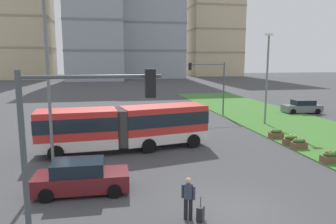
% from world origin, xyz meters
% --- Properties ---
extents(ground_plane, '(260.00, 260.00, 0.00)m').
position_xyz_m(ground_plane, '(0.00, 0.00, 0.00)').
color(ground_plane, '#424244').
extents(grass_median, '(10.00, 70.00, 0.08)m').
position_xyz_m(grass_median, '(12.47, 10.00, 0.04)').
color(grass_median, '#3D752D').
rests_on(grass_median, ground_plane).
extents(articulated_bus, '(11.98, 4.18, 3.00)m').
position_xyz_m(articulated_bus, '(-4.01, 10.23, 1.65)').
color(articulated_bus, red).
rests_on(articulated_bus, ground).
extents(car_grey_wagon, '(4.54, 2.32, 1.58)m').
position_xyz_m(car_grey_wagon, '(17.51, 21.98, 0.75)').
color(car_grey_wagon, slate).
rests_on(car_grey_wagon, ground).
extents(car_maroon_sedan, '(4.43, 2.09, 1.58)m').
position_xyz_m(car_maroon_sedan, '(-6.54, 3.18, 0.75)').
color(car_maroon_sedan, maroon).
rests_on(car_maroon_sedan, ground).
extents(pedestrian_crossing, '(0.50, 0.37, 1.74)m').
position_xyz_m(pedestrian_crossing, '(-2.20, -0.36, 1.00)').
color(pedestrian_crossing, black).
rests_on(pedestrian_crossing, ground).
extents(rolling_suitcase, '(0.40, 0.43, 0.97)m').
position_xyz_m(rolling_suitcase, '(-1.75, -0.56, 0.31)').
color(rolling_suitcase, '#232328').
rests_on(rolling_suitcase, ground).
extents(flower_planter_1, '(1.10, 0.56, 0.74)m').
position_xyz_m(flower_planter_1, '(8.07, 4.71, 0.43)').
color(flower_planter_1, brown).
rests_on(flower_planter_1, grass_median).
extents(flower_planter_2, '(1.10, 0.56, 0.74)m').
position_xyz_m(flower_planter_2, '(8.07, 7.99, 0.43)').
color(flower_planter_2, brown).
rests_on(flower_planter_2, grass_median).
extents(flower_planter_3, '(1.10, 0.56, 0.74)m').
position_xyz_m(flower_planter_3, '(8.07, 8.99, 0.43)').
color(flower_planter_3, brown).
rests_on(flower_planter_3, grass_median).
extents(flower_planter_4, '(1.10, 0.56, 0.74)m').
position_xyz_m(flower_planter_4, '(8.07, 11.11, 0.43)').
color(flower_planter_4, brown).
rests_on(flower_planter_4, grass_median).
extents(traffic_light_near_left, '(3.85, 0.28, 6.04)m').
position_xyz_m(traffic_light_near_left, '(-6.26, -3.00, 4.15)').
color(traffic_light_near_left, '#474C51').
rests_on(traffic_light_near_left, ground).
extents(traffic_light_far_right, '(4.28, 0.28, 5.95)m').
position_xyz_m(traffic_light_far_right, '(6.25, 22.00, 4.12)').
color(traffic_light_far_right, '#474C51').
rests_on(traffic_light_far_right, ground).
extents(streetlight_left, '(0.70, 0.28, 9.87)m').
position_xyz_m(streetlight_left, '(-8.50, 7.64, 5.38)').
color(streetlight_left, slate).
rests_on(streetlight_left, ground).
extents(streetlight_median, '(0.70, 0.28, 8.71)m').
position_xyz_m(streetlight_median, '(9.97, 16.63, 4.80)').
color(streetlight_median, slate).
rests_on(streetlight_median, ground).
extents(apartment_tower_west, '(16.04, 17.29, 47.19)m').
position_xyz_m(apartment_tower_west, '(-30.00, 102.18, 23.62)').
color(apartment_tower_west, beige).
rests_on(apartment_tower_west, ground).
extents(apartment_tower_westcentre, '(16.77, 17.61, 42.18)m').
position_xyz_m(apartment_tower_westcentre, '(-8.08, 90.48, 21.11)').
color(apartment_tower_westcentre, '#9EA3AD').
rests_on(apartment_tower_westcentre, ground).
extents(apartment_tower_eastcentre, '(19.17, 15.45, 50.82)m').
position_xyz_m(apartment_tower_eastcentre, '(36.73, 109.86, 25.43)').
color(apartment_tower_eastcentre, beige).
rests_on(apartment_tower_eastcentre, ground).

